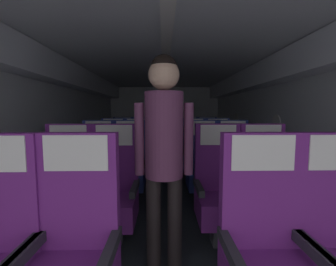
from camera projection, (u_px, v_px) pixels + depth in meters
The scene contains 21 objects.
ground at pixel (166, 190), 3.64m from camera, with size 3.83×8.23×0.02m, color #23282D.
fuselage_shell at pixel (166, 95), 3.77m from camera, with size 3.71×7.88×2.13m.
seat_a_left_aisle at pixel (74, 258), 1.20m from camera, with size 0.47×0.46×1.15m.
seat_a_right_window at pixel (266, 257), 1.21m from camera, with size 0.47×0.46×1.15m.
seat_b_left_window at pixel (67, 194), 2.13m from camera, with size 0.47×0.46×1.15m.
seat_b_left_aisle at pixel (114, 194), 2.14m from camera, with size 0.47×0.46×1.15m.
seat_b_right_aisle at pixel (265, 192), 2.17m from camera, with size 0.47×0.46×1.15m.
seat_b_right_window at pixel (219, 192), 2.17m from camera, with size 0.47×0.46×1.15m.
seat_c_left_window at pixel (98, 168), 3.09m from camera, with size 0.47×0.46×1.15m.
seat_c_left_aisle at pixel (129, 168), 3.10m from camera, with size 0.47×0.46×1.15m.
seat_c_right_aisle at pixel (234, 168), 3.12m from camera, with size 0.47×0.46×1.15m.
seat_c_right_window at pixel (203, 168), 3.10m from camera, with size 0.47×0.46×1.15m.
seat_d_left_window at pixel (113, 155), 4.03m from camera, with size 0.47×0.46×1.15m.
seat_d_left_aisle at pixel (137, 155), 4.04m from camera, with size 0.47×0.46×1.15m.
seat_d_right_aisle at pixel (218, 155), 4.05m from camera, with size 0.47×0.46×1.15m.
seat_d_right_window at pixel (194, 155), 4.05m from camera, with size 0.47×0.46×1.15m.
seat_e_left_window at pixel (123, 147), 4.98m from camera, with size 0.47×0.46×1.15m.
seat_e_left_aisle at pixel (142, 147), 4.98m from camera, with size 0.47×0.46×1.15m.
seat_e_right_aisle at pixel (207, 147), 5.02m from camera, with size 0.47×0.46×1.15m.
seat_e_right_window at pixel (188, 147), 5.01m from camera, with size 0.47×0.46×1.15m.
flight_attendant at pixel (164, 143), 1.63m from camera, with size 0.43×0.28×1.67m.
Camera 1 is at (-0.04, 0.38, 1.27)m, focal length 23.85 mm.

